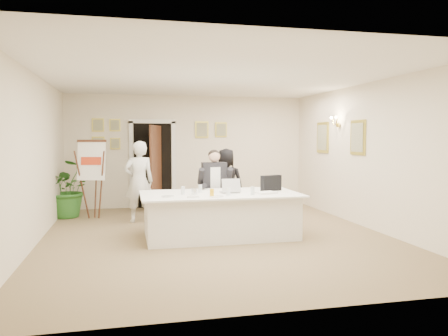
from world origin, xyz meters
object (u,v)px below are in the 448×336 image
laptop (230,185)px  conference_table (220,215)px  steel_jug (194,191)px  laptop_bag (271,183)px  standing_woman (226,183)px  potted_palm (68,188)px  paper_stack (266,193)px  standing_man (139,182)px  flip_chart (93,183)px  seated_man (215,187)px  oj_glass (212,193)px

laptop → conference_table: bearing=-166.6°
conference_table → laptop: (0.18, 0.04, 0.52)m
steel_jug → laptop_bag: bearing=8.4°
standing_woman → steel_jug: bearing=80.1°
potted_palm → laptop: size_ratio=3.62×
laptop → paper_stack: size_ratio=1.07×
standing_man → flip_chart: bearing=-37.2°
laptop → steel_jug: laptop is taller
seated_man → steel_jug: (-0.57, -1.08, 0.07)m
standing_man → potted_palm: size_ratio=1.32×
seated_man → paper_stack: (0.66, -1.24, 0.03)m
oj_glass → flip_chart: bearing=128.1°
potted_palm → steel_jug: (2.38, -2.69, 0.19)m
seated_man → potted_palm: (-2.96, 1.61, -0.13)m
potted_palm → steel_jug: bearing=-48.4°
standing_woman → potted_palm: standing_woman is taller
oj_glass → steel_jug: oj_glass is taller
flip_chart → paper_stack: size_ratio=5.05×
laptop_bag → standing_woman: bearing=86.5°
steel_jug → potted_palm: bearing=131.6°
standing_man → laptop: bearing=124.4°
standing_man → oj_glass: bearing=109.3°
oj_glass → paper_stack: bearing=9.7°
paper_stack → oj_glass: 1.01m
seated_man → paper_stack: seated_man is taller
conference_table → oj_glass: bearing=-118.2°
laptop → seated_man: bearing=95.0°
standing_man → laptop: (1.53, -1.65, 0.07)m
laptop_bag → paper_stack: 0.45m
seated_man → potted_palm: size_ratio=1.20×
standing_woman → laptop: size_ratio=4.32×
laptop_bag → laptop: bearing=165.8°
seated_man → standing_woman: bearing=61.2°
paper_stack → standing_woman: bearing=97.2°
oj_glass → laptop_bag: bearing=24.2°
standing_man → laptop_bag: bearing=137.4°
potted_palm → laptop_bag: bearing=-32.8°
laptop_bag → paper_stack: bearing=-139.3°
standing_woman → flip_chart: bearing=8.8°
conference_table → steel_jug: 0.65m
flip_chart → laptop_bag: size_ratio=4.09×
seated_man → potted_palm: bearing=151.0°
conference_table → flip_chart: bearing=136.1°
seated_man → steel_jug: 1.23m
seated_man → standing_woman: 0.86m
laptop_bag → paper_stack: laptop_bag is taller
conference_table → flip_chart: flip_chart is taller
flip_chart → oj_glass: (2.07, -2.64, 0.07)m
conference_table → steel_jug: (-0.47, -0.10, 0.44)m
seated_man → standing_woman: seated_man is taller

